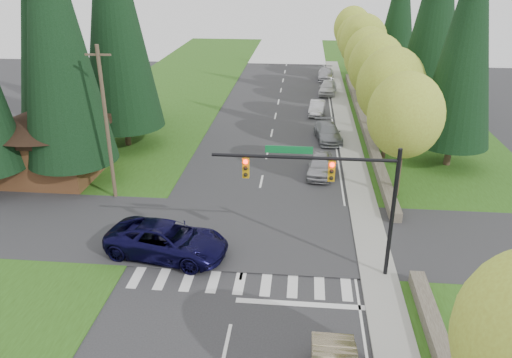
# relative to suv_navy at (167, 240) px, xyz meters

# --- Properties ---
(ground) EXTENTS (120.00, 120.00, 0.00)m
(ground) POSITION_rel_suv_navy_xyz_m (4.14, -5.33, -0.91)
(ground) COLOR #28282B
(ground) RESTS_ON ground
(grass_east) EXTENTS (14.00, 110.00, 0.06)m
(grass_east) POSITION_rel_suv_navy_xyz_m (17.14, 14.67, -0.88)
(grass_east) COLOR #294B14
(grass_east) RESTS_ON ground
(grass_west) EXTENTS (14.00, 110.00, 0.06)m
(grass_west) POSITION_rel_suv_navy_xyz_m (-8.86, 14.67, -0.88)
(grass_west) COLOR #294B14
(grass_west) RESTS_ON ground
(cross_street) EXTENTS (120.00, 8.00, 0.10)m
(cross_street) POSITION_rel_suv_navy_xyz_m (4.14, 2.67, -0.91)
(cross_street) COLOR #28282B
(cross_street) RESTS_ON ground
(sidewalk_east) EXTENTS (1.80, 80.00, 0.13)m
(sidewalk_east) POSITION_rel_suv_navy_xyz_m (11.04, 16.67, -0.84)
(sidewalk_east) COLOR gray
(sidewalk_east) RESTS_ON ground
(curb_east) EXTENTS (0.20, 80.00, 0.13)m
(curb_east) POSITION_rel_suv_navy_xyz_m (10.19, 16.67, -0.84)
(curb_east) COLOR gray
(curb_east) RESTS_ON ground
(stone_wall_north) EXTENTS (0.70, 40.00, 0.70)m
(stone_wall_north) POSITION_rel_suv_navy_xyz_m (12.74, 24.67, -0.56)
(stone_wall_north) COLOR #4C4438
(stone_wall_north) RESTS_ON ground
(traffic_signal) EXTENTS (8.70, 0.37, 6.80)m
(traffic_signal) POSITION_rel_suv_navy_xyz_m (8.51, -0.83, 4.08)
(traffic_signal) COLOR black
(traffic_signal) RESTS_ON ground
(brown_building) EXTENTS (8.40, 8.40, 5.40)m
(brown_building) POSITION_rel_suv_navy_xyz_m (-10.86, 9.67, 2.23)
(brown_building) COLOR #4C2D19
(brown_building) RESTS_ON ground
(utility_pole) EXTENTS (1.60, 0.24, 10.00)m
(utility_pole) POSITION_rel_suv_navy_xyz_m (-5.36, 6.67, 4.24)
(utility_pole) COLOR #473828
(utility_pole) RESTS_ON ground
(decid_tree_0) EXTENTS (4.80, 4.80, 8.37)m
(decid_tree_0) POSITION_rel_suv_navy_xyz_m (13.34, 8.67, 4.69)
(decid_tree_0) COLOR #38281C
(decid_tree_0) RESTS_ON ground
(decid_tree_1) EXTENTS (5.20, 5.20, 8.80)m
(decid_tree_1) POSITION_rel_suv_navy_xyz_m (13.44, 15.67, 4.89)
(decid_tree_1) COLOR #38281C
(decid_tree_1) RESTS_ON ground
(decid_tree_2) EXTENTS (5.00, 5.00, 8.82)m
(decid_tree_2) POSITION_rel_suv_navy_xyz_m (13.24, 22.67, 5.02)
(decid_tree_2) COLOR #38281C
(decid_tree_2) RESTS_ON ground
(decid_tree_3) EXTENTS (5.00, 5.00, 8.55)m
(decid_tree_3) POSITION_rel_suv_navy_xyz_m (13.34, 29.67, 4.76)
(decid_tree_3) COLOR #38281C
(decid_tree_3) RESTS_ON ground
(decid_tree_4) EXTENTS (5.40, 5.40, 9.18)m
(decid_tree_4) POSITION_rel_suv_navy_xyz_m (13.44, 36.67, 5.16)
(decid_tree_4) COLOR #38281C
(decid_tree_4) RESTS_ON ground
(decid_tree_5) EXTENTS (4.80, 4.80, 8.30)m
(decid_tree_5) POSITION_rel_suv_navy_xyz_m (13.24, 43.67, 4.63)
(decid_tree_5) COLOR #38281C
(decid_tree_5) RESTS_ON ground
(decid_tree_6) EXTENTS (5.20, 5.20, 8.86)m
(decid_tree_6) POSITION_rel_suv_navy_xyz_m (13.34, 50.67, 4.96)
(decid_tree_6) COLOR #38281C
(decid_tree_6) RESTS_ON ground
(conifer_w_a) EXTENTS (6.12, 6.12, 19.80)m
(conifer_w_a) POSITION_rel_suv_navy_xyz_m (-8.86, 8.67, 9.89)
(conifer_w_a) COLOR #38281C
(conifer_w_a) RESTS_ON ground
(conifer_w_b) EXTENTS (5.44, 5.44, 17.80)m
(conifer_w_b) POSITION_rel_suv_navy_xyz_m (-11.86, 12.67, 8.89)
(conifer_w_b) COLOR #38281C
(conifer_w_b) RESTS_ON ground
(conifer_w_c) EXTENTS (6.46, 6.46, 20.80)m
(conifer_w_c) POSITION_rel_suv_navy_xyz_m (-7.86, 16.67, 10.39)
(conifer_w_c) COLOR #38281C
(conifer_w_c) RESTS_ON ground
(conifer_w_e) EXTENTS (5.78, 5.78, 18.80)m
(conifer_w_e) POSITION_rel_suv_navy_xyz_m (-9.86, 22.67, 9.39)
(conifer_w_e) COLOR #38281C
(conifer_w_e) RESTS_ON ground
(conifer_e_a) EXTENTS (5.44, 5.44, 17.80)m
(conifer_e_a) POSITION_rel_suv_navy_xyz_m (18.14, 14.67, 8.89)
(conifer_e_a) COLOR #38281C
(conifer_e_a) RESTS_ON ground
(conifer_e_b) EXTENTS (6.12, 6.12, 19.80)m
(conifer_e_b) POSITION_rel_suv_navy_xyz_m (19.14, 28.67, 9.89)
(conifer_e_b) COLOR #38281C
(conifer_e_b) RESTS_ON ground
(conifer_e_c) EXTENTS (5.10, 5.10, 16.80)m
(conifer_e_c) POSITION_rel_suv_navy_xyz_m (18.14, 42.67, 8.38)
(conifer_e_c) COLOR #38281C
(conifer_e_c) RESTS_ON ground
(suv_navy) EXTENTS (6.97, 4.18, 1.81)m
(suv_navy) POSITION_rel_suv_navy_xyz_m (0.00, 0.00, 0.00)
(suv_navy) COLOR black
(suv_navy) RESTS_ON ground
(parked_car_a) EXTENTS (2.17, 4.53, 1.49)m
(parked_car_a) POSITION_rel_suv_navy_xyz_m (8.34, 11.84, -0.16)
(parked_car_a) COLOR #A7A7AC
(parked_car_a) RESTS_ON ground
(parked_car_b) EXTENTS (2.64, 5.19, 1.44)m
(parked_car_b) POSITION_rel_suv_navy_xyz_m (9.18, 19.64, -0.18)
(parked_car_b) COLOR gray
(parked_car_b) RESTS_ON ground
(parked_car_c) EXTENTS (1.82, 4.21, 1.35)m
(parked_car_c) POSITION_rel_suv_navy_xyz_m (8.34, 27.75, -0.23)
(parked_car_c) COLOR #B6B6BB
(parked_car_c) RESTS_ON ground
(parked_car_d) EXTENTS (2.43, 4.87, 1.60)m
(parked_car_d) POSITION_rel_suv_navy_xyz_m (9.74, 36.37, -0.11)
(parked_car_d) COLOR silver
(parked_car_d) RESTS_ON ground
(parked_car_e) EXTENTS (2.17, 5.06, 1.45)m
(parked_car_e) POSITION_rel_suv_navy_xyz_m (9.74, 44.25, -0.18)
(parked_car_e) COLOR #A8A8AD
(parked_car_e) RESTS_ON ground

